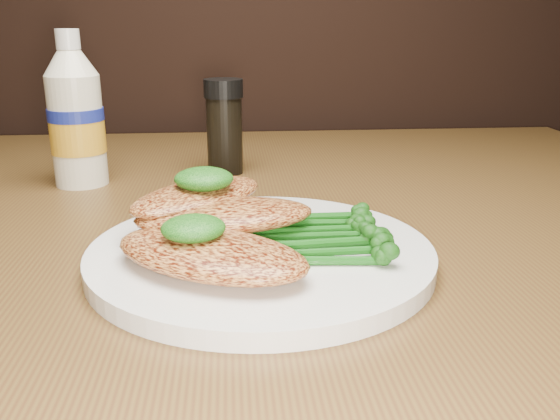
{
  "coord_description": "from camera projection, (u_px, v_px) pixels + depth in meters",
  "views": [
    {
      "loc": [
        0.06,
        0.49,
        0.93
      ],
      "look_at": [
        0.1,
        0.91,
        0.79
      ],
      "focal_mm": 38.17,
      "sensor_mm": 36.0,
      "label": 1
    }
  ],
  "objects": [
    {
      "name": "plate",
      "position": [
        261.0,
        254.0,
        0.45
      ],
      "size": [
        0.26,
        0.26,
        0.01
      ],
      "primitive_type": "cylinder",
      "color": "white",
      "rests_on": "dining_table"
    },
    {
      "name": "chicken_front",
      "position": [
        210.0,
        253.0,
        0.4
      ],
      "size": [
        0.16,
        0.14,
        0.02
      ],
      "primitive_type": "ellipsoid",
      "rotation": [
        0.0,
        0.0,
        -0.57
      ],
      "color": "#CB8440",
      "rests_on": "plate"
    },
    {
      "name": "chicken_mid",
      "position": [
        225.0,
        215.0,
        0.45
      ],
      "size": [
        0.14,
        0.08,
        0.02
      ],
      "primitive_type": "ellipsoid",
      "rotation": [
        0.0,
        0.0,
        0.12
      ],
      "color": "#CB8440",
      "rests_on": "plate"
    },
    {
      "name": "chicken_back",
      "position": [
        198.0,
        196.0,
        0.48
      ],
      "size": [
        0.13,
        0.14,
        0.02
      ],
      "primitive_type": "ellipsoid",
      "rotation": [
        0.0,
        0.0,
        0.8
      ],
      "color": "#CB8440",
      "rests_on": "plate"
    },
    {
      "name": "pesto_front",
      "position": [
        193.0,
        228.0,
        0.4
      ],
      "size": [
        0.05,
        0.04,
        0.02
      ],
      "primitive_type": "ellipsoid",
      "rotation": [
        0.0,
        0.0,
        0.05
      ],
      "color": "#083609",
      "rests_on": "chicken_front"
    },
    {
      "name": "pesto_back",
      "position": [
        204.0,
        179.0,
        0.47
      ],
      "size": [
        0.05,
        0.05,
        0.02
      ],
      "primitive_type": "ellipsoid",
      "rotation": [
        0.0,
        0.0,
        -0.09
      ],
      "color": "#083609",
      "rests_on": "chicken_back"
    },
    {
      "name": "broccolini_bundle",
      "position": [
        313.0,
        233.0,
        0.45
      ],
      "size": [
        0.14,
        0.12,
        0.02
      ],
      "primitive_type": null,
      "rotation": [
        0.0,
        0.0,
        -0.34
      ],
      "color": "#135011",
      "rests_on": "plate"
    },
    {
      "name": "mayo_bottle",
      "position": [
        75.0,
        109.0,
        0.64
      ],
      "size": [
        0.07,
        0.07,
        0.17
      ],
      "primitive_type": null,
      "rotation": [
        0.0,
        0.0,
        -0.24
      ],
      "color": "beige",
      "rests_on": "dining_table"
    },
    {
      "name": "pepper_grinder",
      "position": [
        224.0,
        127.0,
        0.69
      ],
      "size": [
        0.05,
        0.05,
        0.11
      ],
      "primitive_type": null,
      "rotation": [
        0.0,
        0.0,
        -0.05
      ],
      "color": "black",
      "rests_on": "dining_table"
    }
  ]
}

